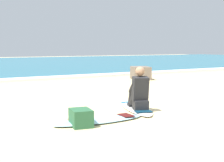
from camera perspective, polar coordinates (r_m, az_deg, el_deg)
name	(u,v)px	position (r m, az deg, el deg)	size (l,w,h in m)	color
ground_plane	(132,106)	(8.17, 3.45, -4.30)	(80.00, 80.00, 0.00)	beige
breaking_foam	(35,79)	(14.75, -13.21, 0.39)	(80.00, 0.90, 0.11)	white
surfboard_main	(135,107)	(7.73, 4.12, -4.63)	(1.21, 2.11, 0.08)	white
surfer_seated	(139,92)	(7.37, 4.76, -2.00)	(0.55, 0.77, 0.95)	#232326
surfboard_spare_near	(100,120)	(6.41, -2.19, -6.84)	(1.91, 0.59, 0.08)	#9ED1E5
shoreline_rock	(141,73)	(14.67, 5.01, 1.39)	(1.03, 0.75, 0.57)	#756656
beach_bag	(81,118)	(6.06, -5.45, -6.40)	(0.36, 0.48, 0.32)	#285B38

